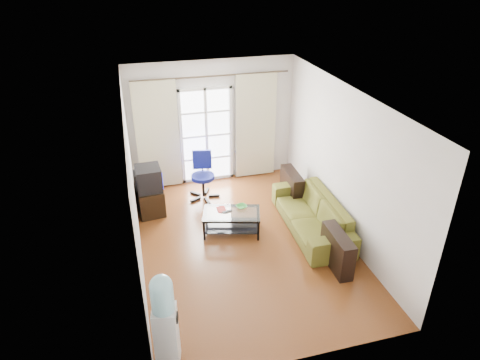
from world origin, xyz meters
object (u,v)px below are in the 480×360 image
(sofa, at_px, (312,214))
(crt_tv, at_px, (148,179))
(water_cooler, at_px, (165,320))
(coffee_table, at_px, (232,219))
(tv_stand, at_px, (150,199))
(task_chair, at_px, (203,184))

(sofa, bearing_deg, crt_tv, -113.76)
(crt_tv, xyz_separation_m, water_cooler, (-0.07, -3.65, -0.04))
(sofa, distance_m, water_cooler, 3.73)
(coffee_table, relative_size, water_cooler, 0.83)
(tv_stand, distance_m, task_chair, 1.17)
(coffee_table, distance_m, water_cooler, 3.00)
(crt_tv, xyz_separation_m, task_chair, (1.13, 0.34, -0.47))
(task_chair, bearing_deg, sofa, -35.55)
(task_chair, bearing_deg, coffee_table, -70.27)
(sofa, relative_size, crt_tv, 4.15)
(task_chair, distance_m, water_cooler, 4.19)
(sofa, height_order, crt_tv, crt_tv)
(task_chair, bearing_deg, crt_tv, -154.01)
(crt_tv, bearing_deg, coffee_table, -40.52)
(tv_stand, xyz_separation_m, water_cooler, (-0.07, -3.71, 0.46))
(coffee_table, height_order, water_cooler, water_cooler)
(sofa, height_order, task_chair, task_chair)
(crt_tv, height_order, task_chair, same)
(crt_tv, distance_m, water_cooler, 3.65)
(coffee_table, xyz_separation_m, tv_stand, (-1.40, 1.13, -0.00))
(coffee_table, xyz_separation_m, water_cooler, (-1.47, -2.58, 0.46))
(sofa, height_order, tv_stand, sofa)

